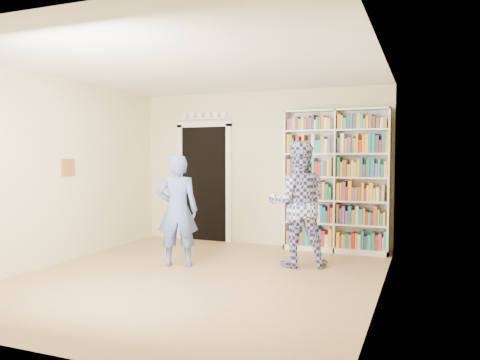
% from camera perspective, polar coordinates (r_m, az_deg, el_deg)
% --- Properties ---
extents(floor, '(5.00, 5.00, 0.00)m').
position_cam_1_polar(floor, '(6.16, -5.31, -11.83)').
color(floor, '#A87851').
rests_on(floor, ground).
extents(ceiling, '(5.00, 5.00, 0.00)m').
position_cam_1_polar(ceiling, '(6.06, -5.43, 13.69)').
color(ceiling, white).
rests_on(ceiling, wall_back).
extents(wall_back, '(4.50, 0.00, 4.50)m').
position_cam_1_polar(wall_back, '(8.26, 2.55, 1.44)').
color(wall_back, beige).
rests_on(wall_back, floor).
extents(wall_left, '(0.00, 5.00, 5.00)m').
position_cam_1_polar(wall_left, '(7.26, -21.38, 1.02)').
color(wall_left, beige).
rests_on(wall_left, floor).
extents(wall_right, '(0.00, 5.00, 5.00)m').
position_cam_1_polar(wall_right, '(5.33, 16.73, 0.45)').
color(wall_right, beige).
rests_on(wall_right, floor).
extents(bookshelf, '(1.69, 0.32, 2.32)m').
position_cam_1_polar(bookshelf, '(7.78, 11.61, -0.03)').
color(bookshelf, white).
rests_on(bookshelf, floor).
extents(doorway, '(1.10, 0.08, 2.43)m').
position_cam_1_polar(doorway, '(8.67, -4.38, 0.38)').
color(doorway, black).
rests_on(doorway, floor).
extents(wall_art, '(0.03, 0.25, 0.25)m').
position_cam_1_polar(wall_art, '(7.40, -20.22, 1.46)').
color(wall_art, maroon).
rests_on(wall_art, wall_left).
extents(man_blue, '(0.68, 0.58, 1.59)m').
position_cam_1_polar(man_blue, '(6.71, -7.63, -3.68)').
color(man_blue, '#506AB2').
rests_on(man_blue, floor).
extents(man_plaid, '(1.04, 0.93, 1.78)m').
position_cam_1_polar(man_plaid, '(6.70, 7.08, -2.89)').
color(man_plaid, navy).
rests_on(man_plaid, floor).
extents(paper_sheet, '(0.23, 0.02, 0.32)m').
position_cam_1_polar(paper_sheet, '(6.50, 7.31, -1.25)').
color(paper_sheet, white).
rests_on(paper_sheet, man_plaid).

